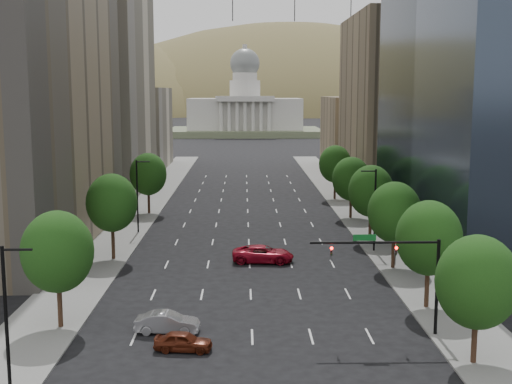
{
  "coord_description": "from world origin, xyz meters",
  "views": [
    {
      "loc": [
        -0.57,
        -14.86,
        17.16
      ],
      "look_at": [
        0.56,
        45.64,
        8.0
      ],
      "focal_mm": 46.64,
      "sensor_mm": 36.0,
      "label": 1
    }
  ],
  "objects": [
    {
      "name": "car_silver",
      "position": [
        -6.08,
        30.97,
        0.76
      ],
      "size": [
        4.67,
        1.83,
        1.51
      ],
      "primitive_type": "imported",
      "rotation": [
        0.0,
        0.0,
        1.52
      ],
      "color": "gray",
      "rests_on": "ground"
    },
    {
      "name": "tree_right_0",
      "position": [
        14.0,
        25.0,
        5.39
      ],
      "size": [
        5.2,
        5.2,
        8.39
      ],
      "color": "#382316",
      "rests_on": "ground"
    },
    {
      "name": "traffic_signal",
      "position": [
        10.53,
        30.0,
        5.17
      ],
      "size": [
        9.12,
        0.4,
        7.38
      ],
      "color": "black",
      "rests_on": "ground"
    },
    {
      "name": "streetlight_ls",
      "position": [
        -13.44,
        20.0,
        4.84
      ],
      "size": [
        1.7,
        0.2,
        9.0
      ],
      "color": "black",
      "rests_on": "ground"
    },
    {
      "name": "tree_left_2",
      "position": [
        -14.0,
        78.0,
        5.68
      ],
      "size": [
        5.2,
        5.2,
        8.68
      ],
      "color": "#382316",
      "rests_on": "ground"
    },
    {
      "name": "tree_left_0",
      "position": [
        -14.0,
        32.0,
        5.75
      ],
      "size": [
        5.2,
        5.2,
        8.75
      ],
      "color": "#382316",
      "rests_on": "ground"
    },
    {
      "name": "car_red_far",
      "position": [
        1.37,
        50.77,
        0.86
      ],
      "size": [
        6.39,
        3.29,
        1.72
      ],
      "primitive_type": "imported",
      "rotation": [
        0.0,
        0.0,
        1.5
      ],
      "color": "maroon",
      "rests_on": "ground"
    },
    {
      "name": "midrise_cream_left",
      "position": [
        -25.0,
        103.0,
        17.5
      ],
      "size": [
        14.0,
        30.0,
        35.0
      ],
      "primitive_type": "cube",
      "color": "beige",
      "rests_on": "ground"
    },
    {
      "name": "parking_tan_right",
      "position": [
        25.0,
        100.0,
        15.0
      ],
      "size": [
        14.0,
        30.0,
        30.0
      ],
      "primitive_type": "cube",
      "color": "#8C7759",
      "rests_on": "ground"
    },
    {
      "name": "tree_right_3",
      "position": [
        14.0,
        60.0,
        5.89
      ],
      "size": [
        5.2,
        5.2,
        8.89
      ],
      "color": "#382316",
      "rests_on": "ground"
    },
    {
      "name": "tree_right_4",
      "position": [
        14.0,
        74.0,
        5.46
      ],
      "size": [
        5.2,
        5.2,
        8.46
      ],
      "color": "#382316",
      "rests_on": "ground"
    },
    {
      "name": "car_maroon",
      "position": [
        -4.64,
        27.56,
        0.66
      ],
      "size": [
        4.04,
        1.99,
        1.32
      ],
      "primitive_type": "imported",
      "rotation": [
        0.0,
        0.0,
        1.46
      ],
      "color": "#531D0D",
      "rests_on": "ground"
    },
    {
      "name": "tree_right_5",
      "position": [
        14.0,
        90.0,
        5.75
      ],
      "size": [
        5.2,
        5.2,
        8.75
      ],
      "color": "#382316",
      "rests_on": "ground"
    },
    {
      "name": "sidewalk_left",
      "position": [
        -15.5,
        60.0,
        0.07
      ],
      "size": [
        6.0,
        200.0,
        0.15
      ],
      "primitive_type": "cube",
      "color": "slate",
      "rests_on": "ground"
    },
    {
      "name": "streetlight_ln",
      "position": [
        -13.44,
        65.0,
        4.84
      ],
      "size": [
        1.7,
        0.2,
        9.0
      ],
      "color": "black",
      "rests_on": "ground"
    },
    {
      "name": "tree_right_1",
      "position": [
        14.0,
        36.0,
        5.75
      ],
      "size": [
        5.2,
        5.2,
        8.75
      ],
      "color": "#382316",
      "rests_on": "ground"
    },
    {
      "name": "filler_left",
      "position": [
        -25.0,
        136.0,
        9.0
      ],
      "size": [
        14.0,
        26.0,
        18.0
      ],
      "primitive_type": "cube",
      "color": "beige",
      "rests_on": "ground"
    },
    {
      "name": "sidewalk_right",
      "position": [
        15.5,
        60.0,
        0.07
      ],
      "size": [
        6.0,
        200.0,
        0.15
      ],
      "primitive_type": "cube",
      "color": "slate",
      "rests_on": "ground"
    },
    {
      "name": "capitol",
      "position": [
        0.0,
        249.71,
        8.58
      ],
      "size": [
        60.0,
        40.0,
        35.2
      ],
      "color": "#596647",
      "rests_on": "ground"
    },
    {
      "name": "tree_right_2",
      "position": [
        14.0,
        48.0,
        5.6
      ],
      "size": [
        5.2,
        5.2,
        8.61
      ],
      "color": "#382316",
      "rests_on": "ground"
    },
    {
      "name": "foothills",
      "position": [
        34.67,
        599.39,
        -37.78
      ],
      "size": [
        720.0,
        413.0,
        263.0
      ],
      "color": "olive",
      "rests_on": "ground"
    },
    {
      "name": "streetlight_rn",
      "position": [
        13.44,
        55.0,
        4.84
      ],
      "size": [
        1.7,
        0.2,
        9.0
      ],
      "color": "black",
      "rests_on": "ground"
    },
    {
      "name": "filler_right",
      "position": [
        25.0,
        133.0,
        8.0
      ],
      "size": [
        14.0,
        26.0,
        16.0
      ],
      "primitive_type": "cube",
      "color": "#8C7759",
      "rests_on": "ground"
    },
    {
      "name": "tree_left_1",
      "position": [
        -14.0,
        52.0,
        5.96
      ],
      "size": [
        5.2,
        5.2,
        8.97
      ],
      "color": "#382316",
      "rests_on": "ground"
    }
  ]
}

